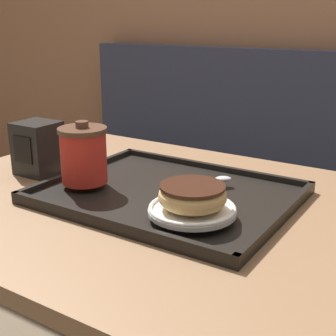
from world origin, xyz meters
TOP-DOWN VIEW (x-y plane):
  - booth_bench at (-0.17, 0.87)m, footprint 1.59×0.44m
  - cafe_table at (0.00, 0.00)m, footprint 1.02×0.77m
  - serving_tray at (0.02, 0.02)m, footprint 0.49×0.38m
  - coffee_cup_front at (-0.14, -0.05)m, footprint 0.10×0.10m
  - plate_with_chocolate_donut at (0.13, -0.07)m, footprint 0.16×0.16m
  - donut_chocolate_glazed at (0.13, -0.07)m, footprint 0.12×0.12m
  - spoon at (0.09, 0.10)m, footprint 0.12×0.09m
  - napkin_dispenser at (-0.32, -0.01)m, footprint 0.09×0.09m

SIDE VIEW (x-z plane):
  - booth_bench at x=-0.17m, z-range -0.18..0.82m
  - cafe_table at x=0.00m, z-range 0.21..0.97m
  - serving_tray at x=0.02m, z-range 0.75..0.78m
  - spoon at x=0.09m, z-range 0.78..0.79m
  - plate_with_chocolate_donut at x=0.13m, z-range 0.78..0.80m
  - donut_chocolate_glazed at x=0.13m, z-range 0.80..0.84m
  - napkin_dispenser at x=-0.32m, z-range 0.76..0.88m
  - coffee_cup_front at x=-0.14m, z-range 0.78..0.91m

